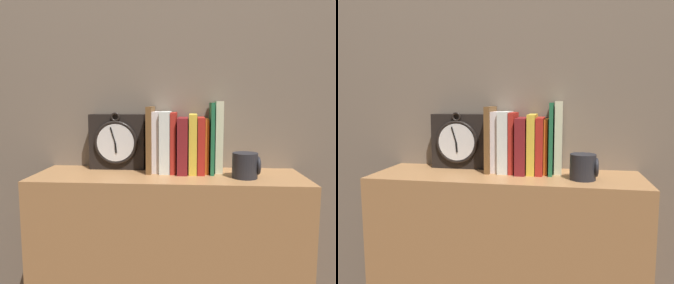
# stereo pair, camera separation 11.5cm
# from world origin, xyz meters

# --- Properties ---
(wall_back) EXTENTS (6.00, 0.05, 2.60)m
(wall_back) POSITION_xyz_m (0.00, 0.17, 1.30)
(wall_back) COLOR #756656
(wall_back) RESTS_ON ground_plane
(bookshelf) EXTENTS (0.95, 0.28, 0.83)m
(bookshelf) POSITION_xyz_m (0.00, 0.00, 0.41)
(bookshelf) COLOR #A87547
(bookshelf) RESTS_ON ground_plane
(clock) EXTENTS (0.21, 0.08, 0.22)m
(clock) POSITION_xyz_m (-0.20, 0.09, 0.93)
(clock) COLOR black
(clock) RESTS_ON bookshelf
(book_slot0_brown) EXTENTS (0.02, 0.14, 0.24)m
(book_slot0_brown) POSITION_xyz_m (-0.07, 0.06, 0.95)
(book_slot0_brown) COLOR brown
(book_slot0_brown) RESTS_ON bookshelf
(book_slot1_white) EXTENTS (0.03, 0.13, 0.22)m
(book_slot1_white) POSITION_xyz_m (-0.05, 0.07, 0.94)
(book_slot1_white) COLOR white
(book_slot1_white) RESTS_ON bookshelf
(book_slot2_white) EXTENTS (0.04, 0.14, 0.22)m
(book_slot2_white) POSITION_xyz_m (-0.01, 0.06, 0.94)
(book_slot2_white) COLOR white
(book_slot2_white) RESTS_ON bookshelf
(book_slot3_red) EXTENTS (0.02, 0.14, 0.22)m
(book_slot3_red) POSITION_xyz_m (0.02, 0.06, 0.94)
(book_slot3_red) COLOR #B5261E
(book_slot3_red) RESTS_ON bookshelf
(book_slot4_maroon) EXTENTS (0.04, 0.16, 0.20)m
(book_slot4_maroon) POSITION_xyz_m (0.05, 0.05, 0.93)
(book_slot4_maroon) COLOR maroon
(book_slot4_maroon) RESTS_ON bookshelf
(book_slot5_yellow) EXTENTS (0.03, 0.15, 0.21)m
(book_slot5_yellow) POSITION_xyz_m (0.09, 0.06, 0.93)
(book_slot5_yellow) COLOR yellow
(book_slot5_yellow) RESTS_ON bookshelf
(book_slot6_red) EXTENTS (0.03, 0.15, 0.20)m
(book_slot6_red) POSITION_xyz_m (0.12, 0.06, 0.93)
(book_slot6_red) COLOR #B0221A
(book_slot6_red) RESTS_ON bookshelf
(book_slot7_orange) EXTENTS (0.01, 0.13, 0.20)m
(book_slot7_orange) POSITION_xyz_m (0.14, 0.07, 0.92)
(book_slot7_orange) COLOR orange
(book_slot7_orange) RESTS_ON bookshelf
(book_slot8_green) EXTENTS (0.01, 0.15, 0.25)m
(book_slot8_green) POSITION_xyz_m (0.16, 0.06, 0.95)
(book_slot8_green) COLOR #20663E
(book_slot8_green) RESTS_ON bookshelf
(book_slot9_cream) EXTENTS (0.03, 0.11, 0.26)m
(book_slot9_cream) POSITION_xyz_m (0.18, 0.08, 0.96)
(book_slot9_cream) COLOR beige
(book_slot9_cream) RESTS_ON bookshelf
(mug) EXTENTS (0.09, 0.09, 0.09)m
(mug) POSITION_xyz_m (0.27, -0.03, 0.87)
(mug) COLOR #232328
(mug) RESTS_ON bookshelf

